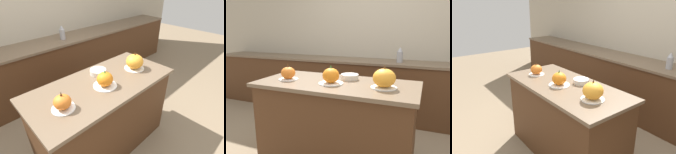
% 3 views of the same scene
% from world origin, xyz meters
% --- Properties ---
extents(ground_plane, '(12.00, 12.00, 0.00)m').
position_xyz_m(ground_plane, '(0.00, 0.00, 0.00)').
color(ground_plane, '#847056').
extents(wall_back, '(8.00, 0.06, 2.50)m').
position_xyz_m(wall_back, '(0.00, 1.82, 1.25)').
color(wall_back, '#B2A893').
rests_on(wall_back, ground_plane).
extents(kitchen_island, '(1.54, 0.72, 0.90)m').
position_xyz_m(kitchen_island, '(0.00, 0.00, 0.45)').
color(kitchen_island, '#4C2D19').
rests_on(kitchen_island, ground_plane).
extents(back_counter, '(6.00, 0.60, 0.91)m').
position_xyz_m(back_counter, '(0.00, 1.49, 0.46)').
color(back_counter, '#4C2D19').
rests_on(back_counter, ground_plane).
extents(pumpkin_cake_left, '(0.19, 0.19, 0.17)m').
position_xyz_m(pumpkin_cake_left, '(-0.49, -0.08, 0.96)').
color(pumpkin_cake_left, white).
rests_on(pumpkin_cake_left, kitchen_island).
extents(pumpkin_cake_center, '(0.23, 0.23, 0.18)m').
position_xyz_m(pumpkin_cake_center, '(-0.03, -0.06, 0.97)').
color(pumpkin_cake_center, white).
rests_on(pumpkin_cake_center, kitchen_island).
extents(pumpkin_cake_right, '(0.23, 0.23, 0.21)m').
position_xyz_m(pumpkin_cake_right, '(0.46, -0.03, 0.98)').
color(pumpkin_cake_right, white).
rests_on(pumpkin_cake_right, kitchen_island).
extents(bottle_tall, '(0.09, 0.09, 0.23)m').
position_xyz_m(bottle_tall, '(0.41, 1.45, 1.02)').
color(bottle_tall, '#99999E').
rests_on(bottle_tall, back_counter).
extents(mixing_bowl, '(0.18, 0.18, 0.05)m').
position_xyz_m(mixing_bowl, '(0.08, 0.17, 0.93)').
color(mixing_bowl, beige).
rests_on(mixing_bowl, kitchen_island).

